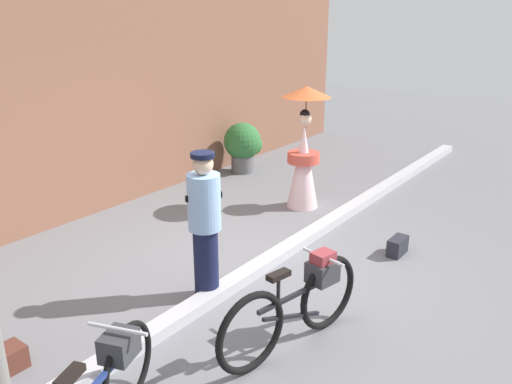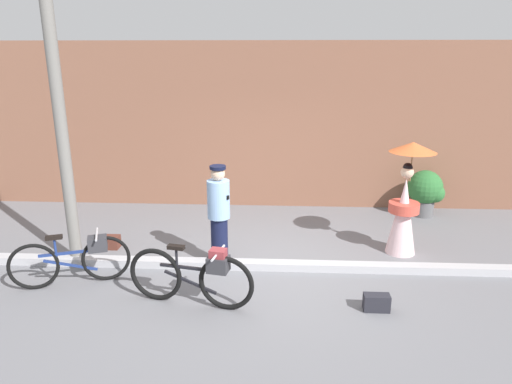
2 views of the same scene
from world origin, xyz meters
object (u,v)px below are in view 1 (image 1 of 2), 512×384
(person_officer, at_px, (205,223))
(bicycle_far_side, at_px, (298,303))
(backpack_spare, at_px, (9,358))
(potted_plant_by_door, at_px, (244,144))
(person_with_parasol, at_px, (304,150))
(backpack_on_pavement, at_px, (398,246))

(person_officer, bearing_deg, bicycle_far_side, -97.28)
(person_officer, bearing_deg, backpack_spare, 164.38)
(potted_plant_by_door, bearing_deg, person_officer, -147.08)
(person_officer, xyz_separation_m, backpack_spare, (-1.92, 0.54, -0.73))
(bicycle_far_side, distance_m, person_officer, 1.31)
(bicycle_far_side, bearing_deg, person_officer, 82.72)
(person_with_parasol, relative_size, backpack_on_pavement, 5.56)
(backpack_spare, bearing_deg, bicycle_far_side, -45.13)
(bicycle_far_side, xyz_separation_m, potted_plant_by_door, (4.01, 3.73, 0.10))
(backpack_on_pavement, height_order, backpack_spare, backpack_on_pavement)
(bicycle_far_side, height_order, potted_plant_by_door, potted_plant_by_door)
(potted_plant_by_door, height_order, backpack_on_pavement, potted_plant_by_door)
(person_with_parasol, xyz_separation_m, potted_plant_by_door, (0.92, 1.87, -0.37))
(backpack_on_pavement, bearing_deg, person_with_parasol, 67.88)
(person_with_parasol, bearing_deg, person_officer, -168.02)
(bicycle_far_side, distance_m, person_with_parasol, 3.64)
(bicycle_far_side, distance_m, backpack_spare, 2.52)
(backpack_on_pavement, bearing_deg, potted_plant_by_door, 65.87)
(potted_plant_by_door, relative_size, backpack_spare, 3.68)
(bicycle_far_side, height_order, backpack_on_pavement, bicycle_far_side)
(person_with_parasol, height_order, potted_plant_by_door, person_with_parasol)
(person_with_parasol, relative_size, backpack_spare, 7.26)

